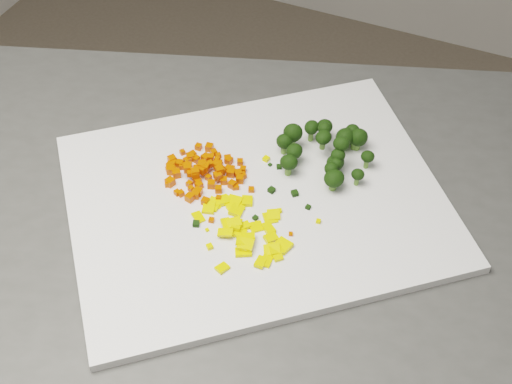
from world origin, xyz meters
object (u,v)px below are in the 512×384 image
at_px(carrot_pile, 205,166).
at_px(broccoli_pile, 329,145).
at_px(counter_block, 254,376).
at_px(cutting_board, 256,200).
at_px(pepper_pile, 239,229).

height_order(carrot_pile, broccoli_pile, broccoli_pile).
distance_m(counter_block, cutting_board, 0.46).
bearing_deg(pepper_pile, cutting_board, 94.80).
bearing_deg(cutting_board, broccoli_pile, 58.23).
xyz_separation_m(counter_block, cutting_board, (-0.00, 0.02, 0.46)).
relative_size(carrot_pile, broccoli_pile, 0.83).
height_order(cutting_board, broccoli_pile, broccoli_pile).
relative_size(carrot_pile, pepper_pile, 0.86).
relative_size(counter_block, cutting_board, 1.96).
distance_m(cutting_board, pepper_pile, 0.07).
xyz_separation_m(cutting_board, broccoli_pile, (0.06, 0.10, 0.04)).
bearing_deg(broccoli_pile, counter_block, -115.85).
relative_size(cutting_board, carrot_pile, 4.50).
bearing_deg(broccoli_pile, cutting_board, -121.77).
bearing_deg(counter_block, broccoli_pile, 64.15).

